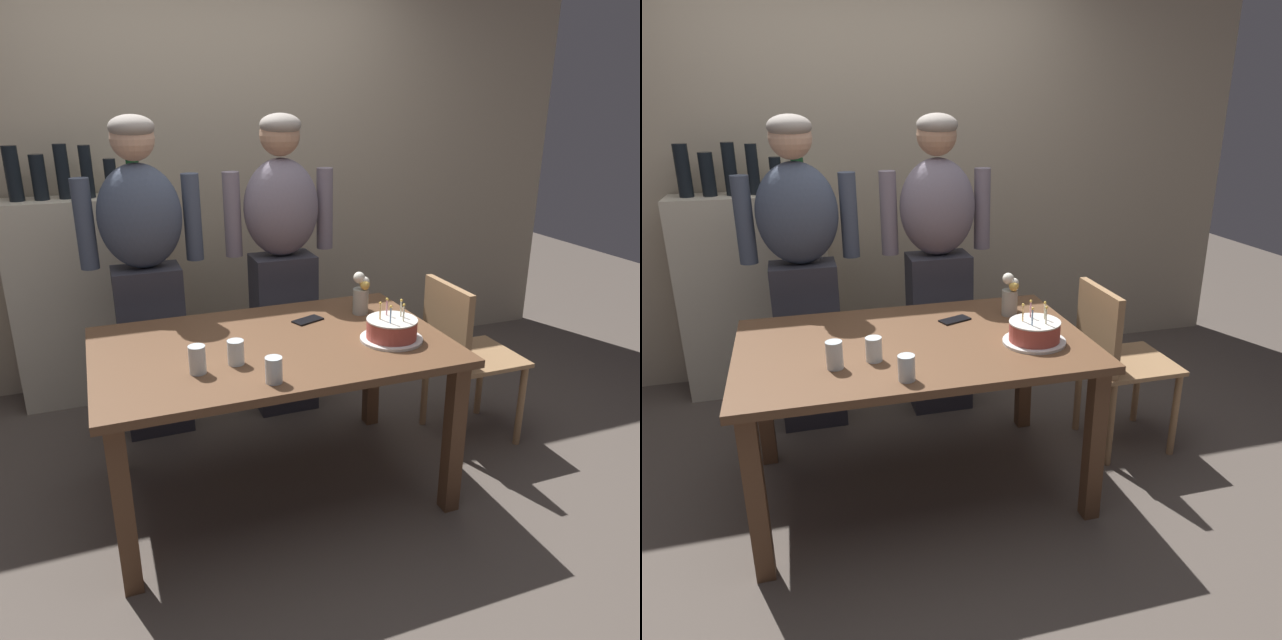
% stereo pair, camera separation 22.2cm
% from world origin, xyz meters
% --- Properties ---
extents(ground_plane, '(10.00, 10.00, 0.00)m').
position_xyz_m(ground_plane, '(0.00, 0.00, 0.00)').
color(ground_plane, '#564C44').
extents(back_wall, '(5.20, 0.10, 2.60)m').
position_xyz_m(back_wall, '(0.00, 1.55, 1.30)').
color(back_wall, tan).
rests_on(back_wall, ground_plane).
extents(dining_table, '(1.50, 0.96, 0.74)m').
position_xyz_m(dining_table, '(0.00, 0.00, 0.64)').
color(dining_table, brown).
rests_on(dining_table, ground_plane).
extents(birthday_cake, '(0.27, 0.27, 0.18)m').
position_xyz_m(birthday_cake, '(0.49, -0.15, 0.79)').
color(birthday_cake, white).
rests_on(birthday_cake, dining_table).
extents(water_glass_near, '(0.07, 0.07, 0.11)m').
position_xyz_m(water_glass_near, '(-0.35, -0.19, 0.80)').
color(water_glass_near, silver).
rests_on(water_glass_near, dining_table).
extents(water_glass_far, '(0.06, 0.06, 0.10)m').
position_xyz_m(water_glass_far, '(-0.10, -0.37, 0.79)').
color(water_glass_far, silver).
rests_on(water_glass_far, dining_table).
extents(water_glass_side, '(0.07, 0.07, 0.10)m').
position_xyz_m(water_glass_side, '(-0.19, -0.16, 0.79)').
color(water_glass_side, silver).
rests_on(water_glass_side, dining_table).
extents(cell_phone, '(0.16, 0.12, 0.01)m').
position_xyz_m(cell_phone, '(0.24, 0.20, 0.74)').
color(cell_phone, black).
rests_on(cell_phone, dining_table).
extents(flower_vase, '(0.08, 0.08, 0.21)m').
position_xyz_m(flower_vase, '(0.51, 0.21, 0.84)').
color(flower_vase, '#999E93').
rests_on(flower_vase, dining_table).
extents(person_man_bearded, '(0.61, 0.27, 1.66)m').
position_xyz_m(person_man_bearded, '(-0.43, 0.77, 0.87)').
color(person_man_bearded, '#33333D').
rests_on(person_man_bearded, ground_plane).
extents(person_woman_cardigan, '(0.61, 0.27, 1.66)m').
position_xyz_m(person_woman_cardigan, '(0.29, 0.77, 0.87)').
color(person_woman_cardigan, '#33333D').
rests_on(person_woman_cardigan, ground_plane).
extents(dining_chair, '(0.42, 0.42, 0.87)m').
position_xyz_m(dining_chair, '(1.04, 0.10, 0.52)').
color(dining_chair, '#A37A51').
rests_on(dining_chair, ground_plane).
extents(shelf_cabinet, '(0.87, 0.30, 1.50)m').
position_xyz_m(shelf_cabinet, '(-0.72, 1.33, 0.62)').
color(shelf_cabinet, beige).
rests_on(shelf_cabinet, ground_plane).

